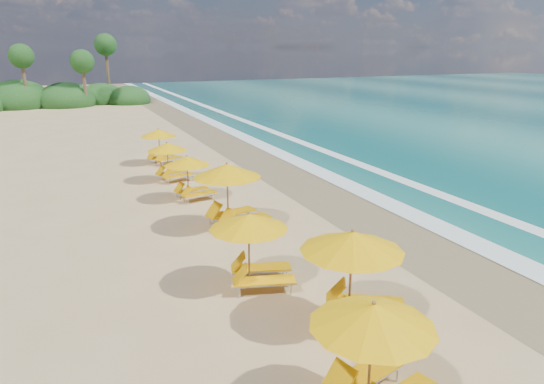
% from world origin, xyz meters
% --- Properties ---
extents(ground, '(160.00, 160.00, 0.00)m').
position_xyz_m(ground, '(0.00, 0.00, 0.00)').
color(ground, tan).
rests_on(ground, ground).
extents(wet_sand, '(4.00, 160.00, 0.01)m').
position_xyz_m(wet_sand, '(4.00, 0.00, 0.01)').
color(wet_sand, olive).
rests_on(wet_sand, ground).
extents(surf_foam, '(4.00, 160.00, 0.01)m').
position_xyz_m(surf_foam, '(6.70, 0.00, 0.03)').
color(surf_foam, white).
rests_on(surf_foam, ground).
extents(station_0, '(2.84, 2.74, 2.30)m').
position_xyz_m(station_0, '(-2.35, -10.10, 1.29)').
color(station_0, olive).
rests_on(station_0, ground).
extents(station_1, '(3.35, 3.35, 2.49)m').
position_xyz_m(station_1, '(-1.07, -7.56, 1.40)').
color(station_1, olive).
rests_on(station_1, ground).
extents(station_2, '(2.78, 2.70, 2.22)m').
position_xyz_m(station_2, '(-2.55, -4.66, 1.24)').
color(station_2, olive).
rests_on(station_2, ground).
extents(station_3, '(3.06, 2.93, 2.53)m').
position_xyz_m(station_3, '(-1.59, 0.04, 1.42)').
color(station_3, olive).
rests_on(station_3, ground).
extents(station_4, '(2.44, 2.34, 2.03)m').
position_xyz_m(station_4, '(-2.09, 4.09, 1.14)').
color(station_4, olive).
rests_on(station_4, ground).
extents(station_5, '(2.49, 2.40, 2.02)m').
position_xyz_m(station_5, '(-2.21, 7.60, 1.13)').
color(station_5, olive).
rests_on(station_5, ground).
extents(station_6, '(2.73, 2.72, 2.07)m').
position_xyz_m(station_6, '(-1.86, 11.62, 1.16)').
color(station_6, olive).
rests_on(station_6, ground).
extents(treeline, '(25.80, 8.80, 9.74)m').
position_xyz_m(treeline, '(-9.94, 45.51, 1.00)').
color(treeline, '#163D14').
rests_on(treeline, ground).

